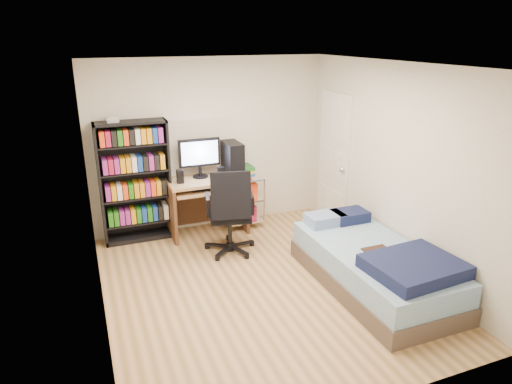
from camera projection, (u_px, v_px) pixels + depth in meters
name	position (u px, v px, depth m)	size (l,w,h in m)	color
room	(262.00, 184.00, 4.95)	(3.58, 4.08, 2.58)	tan
media_shelf	(135.00, 181.00, 6.29)	(0.96, 0.32, 1.77)	black
computer_desk	(213.00, 182.00, 6.63)	(1.10, 0.64, 1.39)	tan
office_chair	(230.00, 226.00, 6.05)	(0.84, 0.84, 1.18)	black
wire_cart	(242.00, 187.00, 6.79)	(0.60, 0.43, 0.96)	white
bed	(375.00, 266.00, 5.23)	(1.07, 2.14, 0.61)	brown
door	(334.00, 160.00, 6.81)	(0.12, 0.80, 2.00)	silver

